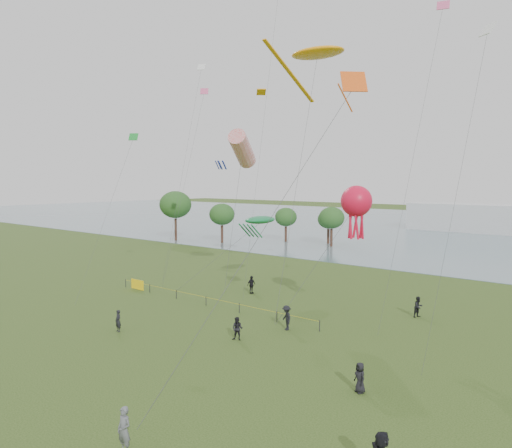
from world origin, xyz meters
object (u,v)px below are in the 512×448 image
Objects in this scene: kite_flyer at (124,430)px; kite_stingray at (317,54)px; fence at (162,290)px; kite_octopus at (356,202)px.

kite_stingray is at bearing 106.30° from kite_flyer.
kite_octopus is (19.15, 3.38, 9.00)m from fence.
kite_stingray reaches higher than kite_octopus.
kite_stingray reaches higher than fence.
kite_stingray is at bearing 32.58° from fence.
fence is 26.48m from kite_stingray.
kite_octopus is (-1.79, 22.61, 8.57)m from kite_flyer.
kite_stingray is at bearing 133.32° from kite_octopus.
fence is 12.27× the size of kite_flyer.
kite_octopus reaches higher than fence.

